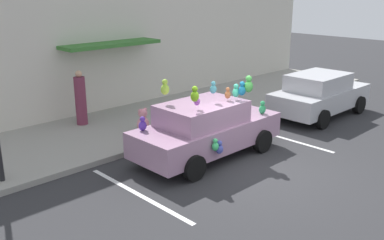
{
  "coord_description": "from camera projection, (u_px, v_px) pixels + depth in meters",
  "views": [
    {
      "loc": [
        -8.04,
        -6.07,
        4.43
      ],
      "look_at": [
        -0.13,
        2.11,
        0.9
      ],
      "focal_mm": 40.19,
      "sensor_mm": 36.0,
      "label": 1
    }
  ],
  "objects": [
    {
      "name": "pedestrian_near_shopfront",
      "position": [
        81.0,
        100.0,
        13.79
      ],
      "size": [
        0.36,
        0.36,
        1.77
      ],
      "color": "brown",
      "rests_on": "sidewalk"
    },
    {
      "name": "teddy_bear_on_sidewalk",
      "position": [
        143.0,
        121.0,
        13.12
      ],
      "size": [
        0.4,
        0.33,
        0.77
      ],
      "color": "pink",
      "rests_on": "sidewalk"
    },
    {
      "name": "parking_stripe_front",
      "position": [
        280.0,
        137.0,
        13.23
      ],
      "size": [
        0.12,
        3.6,
        0.01
      ],
      "primitive_type": "cube",
      "color": "silver",
      "rests_on": "ground"
    },
    {
      "name": "plush_covered_car",
      "position": [
        206.0,
        128.0,
        11.49
      ],
      "size": [
        4.3,
        1.97,
        2.2
      ],
      "color": "#A27997",
      "rests_on": "ground"
    },
    {
      "name": "ground_plane",
      "position": [
        254.0,
        171.0,
        10.82
      ],
      "size": [
        60.0,
        60.0,
        0.0
      ],
      "primitive_type": "plane",
      "color": "#2D2D30"
    },
    {
      "name": "parking_stripe_rear",
      "position": [
        138.0,
        194.0,
        9.59
      ],
      "size": [
        0.12,
        3.6,
        0.01
      ],
      "primitive_type": "cube",
      "color": "silver",
      "rests_on": "ground"
    },
    {
      "name": "storefront_building",
      "position": [
        93.0,
        25.0,
        14.78
      ],
      "size": [
        24.0,
        1.25,
        6.4
      ],
      "color": "beige",
      "rests_on": "ground"
    },
    {
      "name": "parked_sedan_behind",
      "position": [
        320.0,
        94.0,
        15.23
      ],
      "size": [
        4.15,
        1.96,
        1.54
      ],
      "color": "#B7B7BC",
      "rests_on": "ground"
    },
    {
      "name": "sidewalk",
      "position": [
        134.0,
        124.0,
        14.23
      ],
      "size": [
        24.0,
        4.0,
        0.15
      ],
      "primitive_type": "cube",
      "color": "gray",
      "rests_on": "ground"
    }
  ]
}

